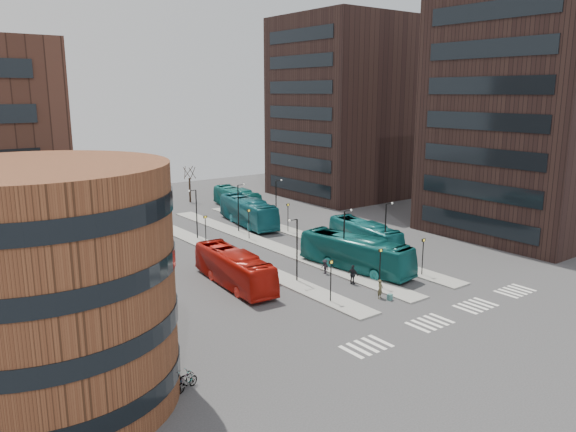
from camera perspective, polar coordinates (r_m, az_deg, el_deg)
ground at (r=45.01m, az=19.07°, el=-11.51°), size 160.00×160.00×0.00m
island_left at (r=63.21m, az=-6.24°, el=-3.85°), size 2.50×45.00×0.15m
island_mid at (r=66.34m, az=-1.79°, el=-2.99°), size 2.50×45.00×0.15m
island_right at (r=69.85m, az=2.24°, el=-2.20°), size 2.50×45.00×0.15m
suitcase at (r=50.28m, az=10.31°, el=-8.11°), size 0.47×0.40×0.54m
red_bus at (r=52.93m, az=-5.50°, el=-5.29°), size 3.84×12.21×3.35m
teal_bus_a at (r=57.50m, az=6.90°, el=-3.75°), size 4.85×13.14×3.58m
teal_bus_b at (r=76.60m, az=-4.07°, el=0.45°), size 5.13×13.57×3.69m
teal_bus_c at (r=65.50m, az=7.81°, el=-1.93°), size 4.53×11.77×3.20m
teal_bus_d at (r=87.34m, az=-5.21°, el=1.78°), size 3.73×11.82×3.24m
traveller at (r=50.34m, az=9.35°, el=-7.33°), size 0.72×0.58×1.72m
commuter_a at (r=53.19m, az=-1.28°, el=-6.13°), size 0.88×0.75×1.60m
commuter_b at (r=53.52m, az=6.60°, el=-5.94°), size 0.70×1.17×1.87m
commuter_c at (r=56.32m, az=3.77°, el=-5.16°), size 0.57×0.96×1.47m
bicycle_near at (r=36.62m, az=-10.64°, el=-15.99°), size 1.85×1.16×0.92m
bicycle_mid at (r=36.13m, az=-10.23°, el=-16.24°), size 1.86×1.09×1.08m
bicycle_far at (r=38.24m, az=-12.04°, el=-14.78°), size 1.78×1.04×0.88m
crosswalk_stripes at (r=48.42m, az=16.29°, el=-9.58°), size 22.35×2.40×0.01m
round_building at (r=34.70m, az=-23.92°, el=-6.76°), size 15.16×15.16×14.00m
tower_near at (r=77.04m, az=23.49°, el=9.41°), size 20.12×20.00×30.00m
tower_far at (r=98.45m, az=5.83°, el=10.81°), size 20.12×20.00×30.00m
sign_poles at (r=60.10m, az=1.75°, el=-2.34°), size 12.45×22.12×3.65m
lamp_posts at (r=64.28m, az=-0.31°, el=-0.27°), size 14.04×20.24×6.12m
bare_trees at (r=94.05m, az=-13.05°, el=2.96°), size 10.97×8.14×5.90m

